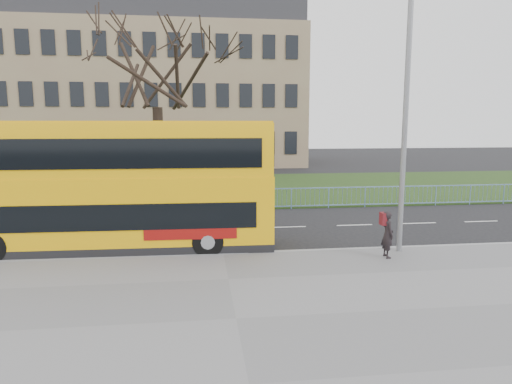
{
  "coord_description": "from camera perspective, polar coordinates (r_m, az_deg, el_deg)",
  "views": [
    {
      "loc": [
        -0.77,
        -16.42,
        4.49
      ],
      "look_at": [
        1.43,
        1.0,
        1.79
      ],
      "focal_mm": 32.0,
      "sensor_mm": 36.0,
      "label": 1
    }
  ],
  "objects": [
    {
      "name": "street_lamp",
      "position": [
        15.89,
        17.86,
        10.31
      ],
      "size": [
        1.9,
        0.21,
        8.98
      ],
      "rotation": [
        0.0,
        0.0,
        0.01
      ],
      "color": "gray",
      "rests_on": "pavement"
    },
    {
      "name": "grass_verge",
      "position": [
        31.05,
        -5.71,
        0.44
      ],
      "size": [
        80.0,
        15.4,
        0.08
      ],
      "primitive_type": "cube",
      "color": "#1C3513",
      "rests_on": "ground"
    },
    {
      "name": "kerb",
      "position": [
        15.53,
        -4.1,
        -7.82
      ],
      "size": [
        80.0,
        0.2,
        0.14
      ],
      "primitive_type": "cube",
      "color": "gray",
      "rests_on": "ground"
    },
    {
      "name": "guard_railing",
      "position": [
        23.37,
        -5.21,
        -1.01
      ],
      "size": [
        40.0,
        0.12,
        1.1
      ],
      "primitive_type": null,
      "color": "#739ACD",
      "rests_on": "ground"
    },
    {
      "name": "yellow_bus",
      "position": [
        16.52,
        -16.95,
        1.08
      ],
      "size": [
        10.73,
        2.81,
        4.47
      ],
      "rotation": [
        0.0,
        0.0,
        -0.02
      ],
      "color": "#FFB80A",
      "rests_on": "ground"
    },
    {
      "name": "bare_tree",
      "position": [
        26.58,
        -12.29,
        12.46
      ],
      "size": [
        8.72,
        8.72,
        12.46
      ],
      "primitive_type": null,
      "color": "black",
      "rests_on": "grass_verge"
    },
    {
      "name": "ground",
      "position": [
        17.04,
        -4.38,
        -6.57
      ],
      "size": [
        120.0,
        120.0,
        0.0
      ],
      "primitive_type": "plane",
      "color": "black",
      "rests_on": "ground"
    },
    {
      "name": "pavement",
      "position": [
        10.67,
        -2.5,
        -15.81
      ],
      "size": [
        80.0,
        10.5,
        0.12
      ],
      "primitive_type": "cube",
      "color": "slate",
      "rests_on": "ground"
    },
    {
      "name": "pedestrian",
      "position": [
        15.45,
        16.12,
        -5.11
      ],
      "size": [
        0.38,
        0.57,
        1.53
      ],
      "primitive_type": "imported",
      "rotation": [
        0.0,
        0.0,
        1.6
      ],
      "color": "black",
      "rests_on": "pavement"
    },
    {
      "name": "civic_building",
      "position": [
        51.66,
        -12.13,
        11.32
      ],
      "size": [
        30.0,
        15.0,
        14.0
      ],
      "primitive_type": "cube",
      "color": "#8D725A",
      "rests_on": "ground"
    }
  ]
}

